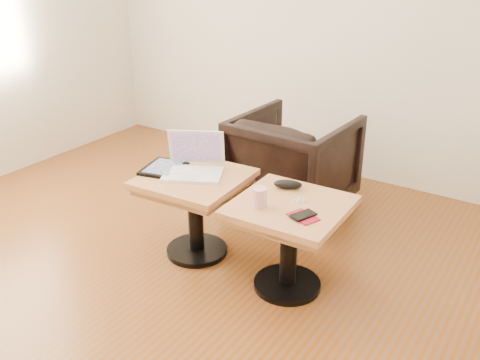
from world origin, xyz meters
The scene contains 11 objects.
room_shell centered at (0.00, 0.00, 1.35)m, with size 4.52×4.52×2.71m.
side_table_left centered at (-0.27, 0.66, 0.37)m, with size 0.58×0.58×0.50m.
side_table_right centered at (0.34, 0.65, 0.37)m, with size 0.56×0.56×0.50m.
laptop centered at (-0.30, 0.70, 0.54)m, with size 0.41×0.39×0.23m.
tablet centered at (-0.47, 0.63, 0.51)m, with size 0.26×0.30×0.02m.
charging_adapter centered at (-0.47, 0.86, 0.51)m, with size 0.04×0.04×0.03m, color white.
glasses_case centered at (0.24, 0.80, 0.52)m, with size 0.15×0.07×0.05m, color black.
striped_cup centered at (0.23, 0.54, 0.55)m, with size 0.08×0.08×0.10m, color #D75E82.
earbuds_tangle centered at (0.37, 0.70, 0.50)m, with size 0.07×0.06×0.01m.
phone_on_sleeve centered at (0.46, 0.56, 0.51)m, with size 0.17×0.14×0.02m.
armchair centered at (-0.09, 1.50, 0.33)m, with size 0.71×0.73×0.66m, color black.
Camera 1 is at (1.44, -1.48, 1.70)m, focal length 40.00 mm.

